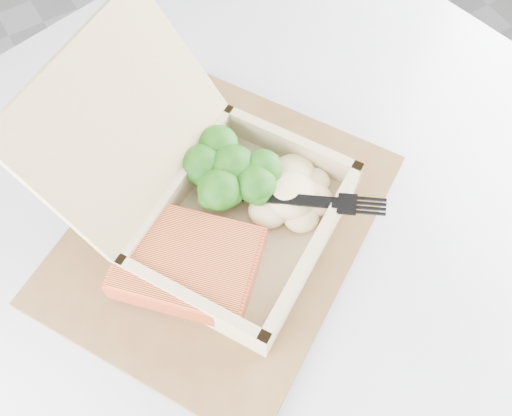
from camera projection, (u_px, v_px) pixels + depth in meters
floor at (76, 252)px, 1.38m from camera, size 4.00×4.00×0.00m
cafe_table at (268, 324)px, 0.73m from camera, size 1.00×1.00×0.75m
serving_tray at (221, 229)px, 0.57m from camera, size 0.41×0.39×0.01m
takeout_container at (206, 192)px, 0.53m from camera, size 0.30×0.31×0.17m
salmon_fillet at (188, 263)px, 0.52m from camera, size 0.15×0.16×0.03m
broccoli_pile at (233, 171)px, 0.56m from camera, size 0.10×0.10×0.04m
mashed_potatoes at (290, 195)px, 0.55m from camera, size 0.09×0.08×0.03m
plastic_fork at (260, 195)px, 0.54m from camera, size 0.13×0.12×0.02m
receipt at (121, 130)px, 0.64m from camera, size 0.12×0.17×0.00m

